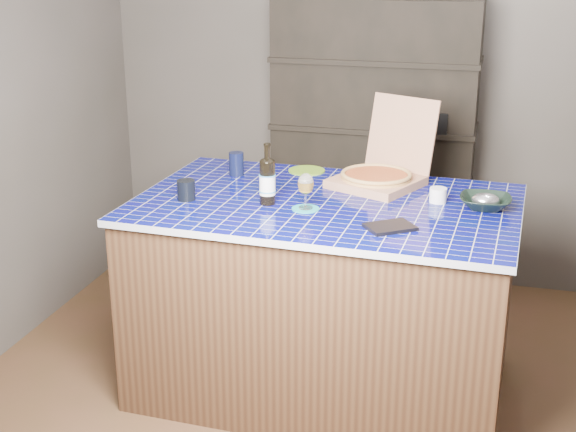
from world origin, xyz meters
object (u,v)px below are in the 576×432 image
(mead_bottle, at_px, (267,180))
(bowl, at_px, (485,202))
(wine_glass, at_px, (306,185))
(kitchen_island, at_px, (325,296))
(dvd_case, at_px, (390,227))
(pizza_box, at_px, (379,174))

(mead_bottle, bearing_deg, bowl, 11.43)
(mead_bottle, height_order, wine_glass, mead_bottle)
(wine_glass, bearing_deg, kitchen_island, 65.11)
(kitchen_island, height_order, bowl, bowl)
(wine_glass, relative_size, dvd_case, 0.82)
(kitchen_island, distance_m, wine_glass, 0.62)
(kitchen_island, height_order, mead_bottle, mead_bottle)
(kitchen_island, relative_size, wine_glass, 11.13)
(kitchen_island, xyz_separation_m, bowl, (0.72, 0.09, 0.51))
(wine_glass, height_order, dvd_case, wine_glass)
(kitchen_island, xyz_separation_m, pizza_box, (0.19, 0.31, 0.54))
(kitchen_island, relative_size, bowl, 7.81)
(kitchen_island, relative_size, mead_bottle, 6.30)
(dvd_case, bearing_deg, kitchen_island, -167.39)
(kitchen_island, height_order, dvd_case, dvd_case)
(kitchen_island, relative_size, dvd_case, 9.16)
(wine_glass, bearing_deg, mead_bottle, 170.18)
(mead_bottle, xyz_separation_m, dvd_case, (0.59, -0.19, -0.10))
(bowl, bearing_deg, wine_glass, -163.68)
(pizza_box, distance_m, wine_glass, 0.53)
(pizza_box, distance_m, mead_bottle, 0.62)
(wine_glass, xyz_separation_m, dvd_case, (0.40, -0.15, -0.11))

